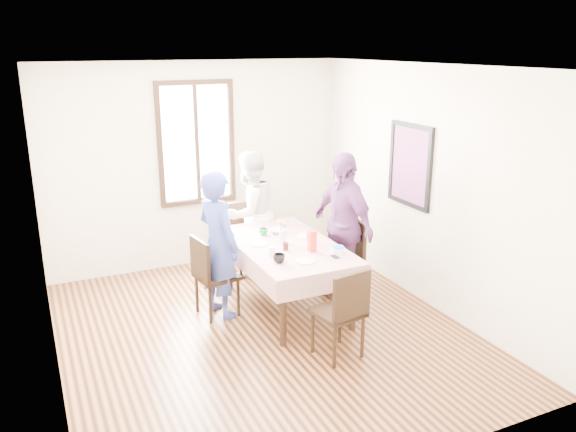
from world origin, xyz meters
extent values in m
plane|color=black|center=(0.00, 0.00, 0.00)|extent=(4.50, 4.50, 0.00)
plane|color=beige|center=(0.00, 2.25, 1.35)|extent=(4.00, 0.00, 4.00)
plane|color=beige|center=(2.00, 0.00, 1.35)|extent=(0.00, 4.50, 4.50)
cube|color=black|center=(0.00, 2.23, 1.65)|extent=(1.02, 0.06, 1.62)
cube|color=white|center=(0.00, 2.24, 1.65)|extent=(0.90, 0.02, 1.50)
cube|color=red|center=(1.98, 0.30, 1.55)|extent=(0.04, 0.76, 0.96)
cube|color=black|center=(0.47, 0.45, 0.38)|extent=(0.92, 1.71, 0.75)
cube|color=#5F0918|center=(0.47, 0.45, 0.76)|extent=(1.04, 1.83, 0.01)
cube|color=black|center=(-0.30, 0.61, 0.46)|extent=(0.48, 0.48, 0.91)
cube|color=black|center=(1.23, 0.51, 0.46)|extent=(0.49, 0.49, 0.91)
cube|color=black|center=(0.47, 1.63, 0.46)|extent=(0.43, 0.43, 0.91)
cube|color=black|center=(0.47, -0.72, 0.46)|extent=(0.48, 0.48, 0.91)
imported|color=#354298|center=(-0.28, 0.61, 0.82)|extent=(0.55, 0.68, 1.63)
imported|color=silver|center=(0.47, 1.61, 0.81)|extent=(0.96, 0.86, 1.62)
imported|color=#6F3B79|center=(1.21, 0.51, 0.86)|extent=(0.55, 1.06, 1.73)
imported|color=black|center=(0.16, -0.04, 0.81)|extent=(0.12, 0.12, 0.09)
imported|color=red|center=(0.73, 0.37, 0.81)|extent=(0.12, 0.12, 0.10)
imported|color=#0C7226|center=(0.36, 0.85, 0.80)|extent=(0.14, 0.14, 0.08)
imported|color=white|center=(0.54, 0.85, 0.79)|extent=(0.23, 0.23, 0.05)
cube|color=red|center=(0.62, 0.12, 0.88)|extent=(0.07, 0.07, 0.23)
cylinder|color=white|center=(0.84, -0.05, 0.80)|extent=(0.14, 0.14, 0.07)
cylinder|color=black|center=(0.38, 0.27, 0.80)|extent=(0.06, 0.06, 0.08)
cylinder|color=silver|center=(0.18, 0.18, 0.81)|extent=(0.07, 0.07, 0.10)
cube|color=black|center=(0.76, -0.13, 0.77)|extent=(0.06, 0.12, 0.01)
cylinder|color=silver|center=(0.46, 0.53, 0.83)|extent=(0.07, 0.07, 0.14)
cylinder|color=white|center=(0.18, 0.57, 0.77)|extent=(0.20, 0.20, 0.01)
cylinder|color=white|center=(0.77, 0.59, 0.77)|extent=(0.20, 0.20, 0.01)
cylinder|color=white|center=(0.42, -0.12, 0.77)|extent=(0.20, 0.20, 0.01)
cylinder|color=blue|center=(0.84, -0.05, 0.84)|extent=(0.12, 0.12, 0.01)
camera|label=1|loc=(-2.06, -5.03, 2.90)|focal=35.92mm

